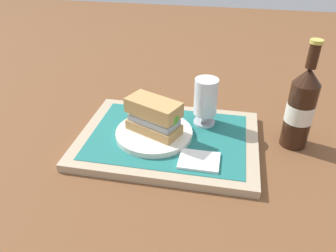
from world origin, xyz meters
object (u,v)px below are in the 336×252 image
plate (154,133)px  beer_glass (206,100)px  sandwich (155,116)px  beer_bottle (301,107)px

plate → beer_glass: size_ratio=1.52×
sandwich → plate: bearing=180.0°
plate → beer_glass: bearing=35.9°
beer_bottle → sandwich: bearing=-169.4°
plate → sandwich: sandwich is taller
sandwich → beer_glass: (0.11, 0.09, 0.01)m
beer_bottle → beer_glass: bearing=174.5°
beer_glass → sandwich: bearing=-142.9°
plate → sandwich: size_ratio=1.31×
plate → beer_bottle: 0.35m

